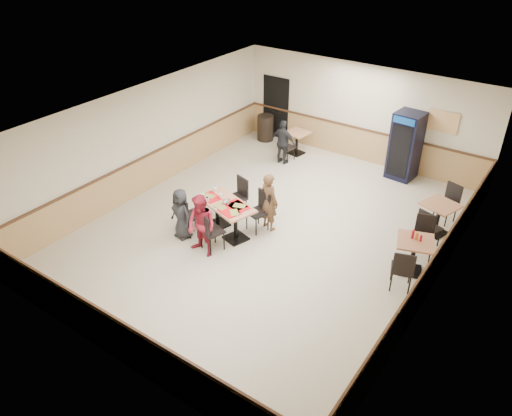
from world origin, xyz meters
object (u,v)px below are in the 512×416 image
Objects in this scene: diner_woman_left at (181,214)px; trash_bin at (265,128)px; main_table at (226,213)px; diner_woman_right at (202,226)px; side_table_far at (439,214)px; pepsi_cooler at (405,146)px; diner_man_opposite at (269,202)px; lone_diner at (283,142)px; back_table at (297,139)px; side_table_near at (414,251)px.

diner_woman_left reaches higher than trash_bin.
main_table is 1.97× the size of trash_bin.
diner_woman_right is at bearing -68.41° from trash_bin.
side_table_far is 7.00m from trash_bin.
side_table_far is at bearing -47.55° from pepsi_cooler.
diner_woman_left is 0.85× the size of diner_woman_right.
diner_man_opposite is at bearing -105.35° from pepsi_cooler.
diner_man_opposite is 4.83m from pepsi_cooler.
pepsi_cooler is (3.37, 1.23, 0.30)m from lone_diner.
back_table is (-1.02, 5.89, -0.26)m from diner_woman_right.
diner_woman_right reaches higher than main_table.
main_table is 1.76× the size of side_table_near.
trash_bin reaches higher than back_table.
diner_man_opposite is 1.92× the size of back_table.
diner_woman_left is 6.21m from trash_bin.
trash_bin reaches higher than side_table_near.
main_table is 5.75m from trash_bin.
side_table_near is 7.83m from trash_bin.
diner_woman_left is 0.89m from diner_woman_right.
diner_woman_left is 1.49× the size of trash_bin.
diner_woman_right is 1.08× the size of lone_diner.
diner_woman_right is 1.74× the size of trash_bin.
back_table is at bearing 143.88° from side_table_near.
trash_bin is (-6.64, 4.14, -0.11)m from side_table_near.
back_table is at bearing 159.14° from side_table_far.
diner_woman_left is at bearing -159.79° from side_table_near.
side_table_far is (5.16, -1.13, -0.16)m from lone_diner.
diner_woman_right is 0.76× the size of pepsi_cooler.
side_table_far is 5.52m from back_table.
diner_woman_right is at bearing -67.62° from main_table.
main_table is at bearing -109.63° from pepsi_cooler.
side_table_near is (4.17, 2.10, -0.21)m from diner_woman_right.
side_table_near is 0.49× the size of pepsi_cooler.
lone_diner is 0.87m from back_table.
lone_diner is at bearing 119.67° from main_table.
lone_diner is at bearing 167.69° from side_table_far.
trash_bin is at bearing -41.06° from lone_diner.
diner_man_opposite is 1.74× the size of trash_bin.
side_table_far is 3.00m from pepsi_cooler.
side_table_far is (-0.04, 1.82, -0.00)m from side_table_near.
diner_woman_right is 1.92× the size of back_table.
diner_woman_right reaches higher than back_table.
lone_diner is (-1.02, 5.05, -0.05)m from diner_woman_right.
diner_woman_left is 2.13m from diner_man_opposite.
main_table is at bearing -79.30° from back_table.
main_table is at bearing -165.65° from side_table_near.
pepsi_cooler is at bearing -161.54° from lone_diner.
main_table is 2.17× the size of back_table.
diner_woman_right is 6.72m from trash_bin.
pepsi_cooler is (-1.83, 4.18, 0.45)m from side_table_near.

